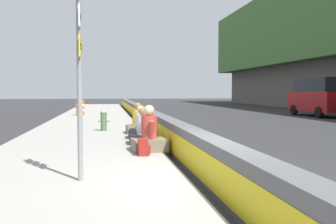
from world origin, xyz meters
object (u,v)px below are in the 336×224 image
at_px(fire_hydrant, 104,119).
at_px(parked_car_fourth, 319,96).
at_px(seated_person_foreground, 149,137).
at_px(seated_person_far, 138,124).
at_px(route_sign_post, 80,59).
at_px(seated_person_rear, 141,128).
at_px(seated_person_middle, 143,133).
at_px(backpack, 144,147).
at_px(construction_barrel, 80,108).

xyz_separation_m(fire_hydrant, parked_car_fourth, (8.58, -14.09, 0.77)).
bearing_deg(seated_person_foreground, seated_person_far, -0.54).
relative_size(route_sign_post, seated_person_rear, 3.36).
height_order(seated_person_foreground, seated_person_rear, seated_person_foreground).
xyz_separation_m(seated_person_far, parked_car_fourth, (9.70, -12.85, 0.86)).
xyz_separation_m(fire_hydrant, seated_person_rear, (-2.56, -1.22, -0.11)).
relative_size(seated_person_middle, seated_person_rear, 1.00).
bearing_deg(seated_person_middle, seated_person_rear, -2.13).
bearing_deg(route_sign_post, backpack, -28.35).
height_order(seated_person_foreground, construction_barrel, seated_person_foreground).
height_order(seated_person_far, construction_barrel, seated_person_far).
bearing_deg(seated_person_middle, parked_car_fourth, -45.78).
bearing_deg(seated_person_rear, construction_barrel, 12.47).
relative_size(seated_person_far, backpack, 2.82).
bearing_deg(seated_person_middle, construction_barrel, 11.02).
bearing_deg(parked_car_fourth, seated_person_foreground, 137.28).
height_order(seated_person_foreground, parked_car_fourth, parked_car_fourth).
distance_m(fire_hydrant, construction_barrel, 10.10).
relative_size(fire_hydrant, backpack, 2.20).
xyz_separation_m(seated_person_foreground, parked_car_fourth, (13.96, -12.89, 0.84)).
relative_size(route_sign_post, seated_person_middle, 3.36).
bearing_deg(backpack, seated_person_far, -2.89).
xyz_separation_m(route_sign_post, construction_barrel, (18.44, 1.23, -1.61)).
height_order(route_sign_post, backpack, route_sign_post).
distance_m(fire_hydrant, seated_person_far, 1.67).
relative_size(fire_hydrant, parked_car_fourth, 0.17).
bearing_deg(fire_hydrant, seated_person_rear, -154.59).
height_order(seated_person_foreground, seated_person_far, seated_person_foreground).
xyz_separation_m(fire_hydrant, backpack, (-6.03, -0.99, -0.25)).
distance_m(seated_person_foreground, seated_person_rear, 2.82).
xyz_separation_m(route_sign_post, seated_person_middle, (4.47, -1.49, -1.76)).
bearing_deg(fire_hydrant, seated_person_foreground, -167.43).
relative_size(backpack, construction_barrel, 0.42).
xyz_separation_m(route_sign_post, fire_hydrant, (8.46, -0.32, -1.65)).
bearing_deg(construction_barrel, route_sign_post, -176.17).
height_order(route_sign_post, seated_person_rear, route_sign_post).
xyz_separation_m(fire_hydrant, seated_person_middle, (-4.00, -1.16, -0.11)).
bearing_deg(parked_car_fourth, fire_hydrant, 121.34).
distance_m(seated_person_middle, seated_person_rear, 1.44).
relative_size(route_sign_post, parked_car_fourth, 0.71).
bearing_deg(seated_person_foreground, construction_barrel, 10.17).
relative_size(seated_person_foreground, construction_barrel, 1.25).
relative_size(fire_hydrant, seated_person_rear, 0.82).
relative_size(seated_person_foreground, parked_car_fourth, 0.23).
height_order(route_sign_post, seated_person_foreground, route_sign_post).
relative_size(seated_person_rear, parked_car_fourth, 0.21).
relative_size(seated_person_middle, construction_barrel, 1.13).
relative_size(route_sign_post, construction_barrel, 3.79).
height_order(seated_person_rear, seated_person_far, seated_person_far).
distance_m(backpack, construction_barrel, 16.21).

